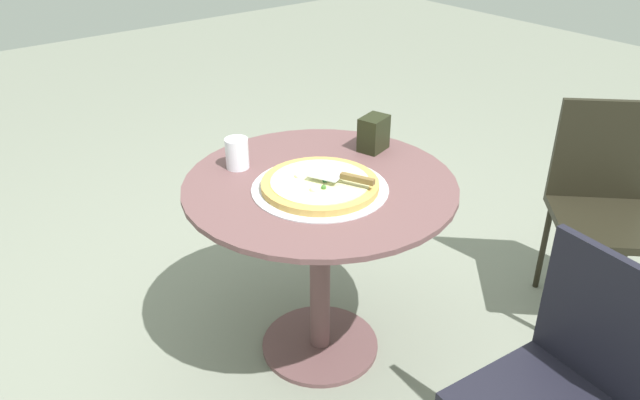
{
  "coord_description": "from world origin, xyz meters",
  "views": [
    {
      "loc": [
        1.1,
        1.39,
        1.6
      ],
      "look_at": [
        0.03,
        0.04,
        0.65
      ],
      "focal_mm": 35.03,
      "sensor_mm": 36.0,
      "label": 1
    }
  ],
  "objects": [
    {
      "name": "napkin_dispenser",
      "position": [
        -0.3,
        -0.08,
        0.75
      ],
      "size": [
        0.12,
        0.1,
        0.12
      ],
      "primitive_type": "cube",
      "rotation": [
        0.0,
        0.0,
        3.43
      ],
      "color": "black",
      "rests_on": "patio_table"
    },
    {
      "name": "drinking_cup",
      "position": [
        0.15,
        -0.25,
        0.74
      ],
      "size": [
        0.08,
        0.08,
        0.1
      ],
      "primitive_type": "cylinder",
      "color": "white",
      "rests_on": "patio_table"
    },
    {
      "name": "pizza_server",
      "position": [
        -0.02,
        0.09,
        0.74
      ],
      "size": [
        0.13,
        0.21,
        0.02
      ],
      "color": "silver",
      "rests_on": "pizza_on_tray"
    },
    {
      "name": "patio_chair_near",
      "position": [
        -1.0,
        0.46,
        0.48
      ],
      "size": [
        0.55,
        0.55,
        0.83
      ],
      "color": "black",
      "rests_on": "ground"
    },
    {
      "name": "pizza_on_tray",
      "position": [
        0.03,
        0.04,
        0.7
      ],
      "size": [
        0.43,
        0.43,
        0.04
      ],
      "color": "silver",
      "rests_on": "patio_table"
    },
    {
      "name": "patio_table",
      "position": [
        0.0,
        0.0,
        0.52
      ],
      "size": [
        0.88,
        0.88,
        0.69
      ],
      "color": "brown",
      "rests_on": "ground"
    },
    {
      "name": "ground_plane",
      "position": [
        0.0,
        0.0,
        0.0
      ],
      "size": [
        10.0,
        10.0,
        0.0
      ],
      "primitive_type": "plane",
      "color": "gray"
    },
    {
      "name": "patio_chair_far",
      "position": [
        -0.06,
        0.9,
        0.47
      ],
      "size": [
        0.41,
        0.41,
        0.8
      ],
      "color": "black",
      "rests_on": "ground"
    }
  ]
}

